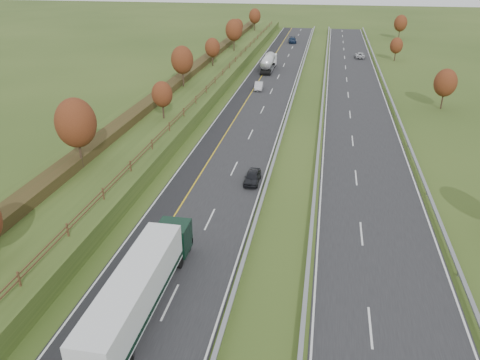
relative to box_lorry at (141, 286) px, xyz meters
The scene contains 19 objects.
ground 46.23m from the box_lorry, 79.77° to the left, with size 400.00×400.00×0.00m, color #324619.
near_carriageway 50.49m from the box_lorry, 89.77° to the left, with size 10.50×200.00×0.04m, color black.
far_carriageway 53.18m from the box_lorry, 71.68° to the left, with size 10.50×200.00×0.04m, color black.
hard_shoulder 50.62m from the box_lorry, 94.03° to the left, with size 3.00×200.00×0.04m, color black.
lane_markings 50.80m from the box_lorry, 82.53° to the left, with size 26.75×200.00×0.01m.
embankment_left 52.05m from the box_lorry, 104.24° to the left, with size 12.00×200.00×2.00m, color #324619.
hedge_left 52.57m from the box_lorry, 106.35° to the left, with size 2.20×180.00×1.10m, color #333114.
fence_left 50.71m from the box_lorry, 99.42° to the left, with size 0.12×189.06×1.20m.
median_barrier_near 50.81m from the box_lorry, 83.33° to the left, with size 0.32×200.00×0.71m.
median_barrier_far 51.65m from the box_lorry, 77.70° to the left, with size 0.32×200.00×0.71m.
outer_barrier_far 55.26m from the box_lorry, 65.96° to the left, with size 0.32×200.00×0.71m.
trees_left 48.85m from the box_lorry, 104.81° to the left, with size 6.64×164.30×7.66m.
trees_far 85.13m from the box_lorry, 69.36° to the left, with size 8.45×118.60×7.12m.
box_lorry is the anchor object (origin of this frame).
road_tanker 79.31m from the box_lorry, 91.00° to the left, with size 2.40×11.22×3.46m.
car_dark_near 22.52m from the box_lorry, 79.31° to the left, with size 1.59×3.94×1.34m, color black.
car_silver_mid 62.32m from the box_lorry, 90.96° to the left, with size 1.49×4.26×1.40m, color #B0B0B5.
car_small_far 117.52m from the box_lorry, 89.61° to the left, with size 2.14×5.25×1.52m, color #12213A.
car_oncoming 99.34m from the box_lorry, 78.91° to the left, with size 2.18×4.72×1.31m, color silver.
Camera 1 is at (11.02, -14.21, 22.36)m, focal length 35.00 mm.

